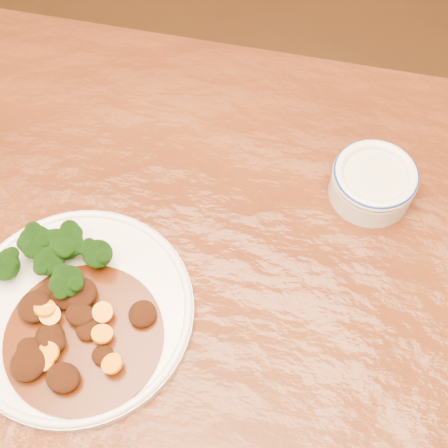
% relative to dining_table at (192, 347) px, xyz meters
% --- Properties ---
extents(ground, '(4.00, 4.00, 0.00)m').
position_rel_dining_table_xyz_m(ground, '(0.00, 0.00, -0.67)').
color(ground, '#4B2512').
rests_on(ground, ground).
extents(dining_table, '(1.58, 1.03, 0.75)m').
position_rel_dining_table_xyz_m(dining_table, '(0.00, 0.00, 0.00)').
color(dining_table, '#56270F').
rests_on(dining_table, ground).
extents(dinner_plate, '(0.27, 0.27, 0.02)m').
position_rel_dining_table_xyz_m(dinner_plate, '(-0.13, -0.03, 0.09)').
color(dinner_plate, silver).
rests_on(dinner_plate, dining_table).
extents(broccoli_florets, '(0.13, 0.09, 0.05)m').
position_rel_dining_table_xyz_m(broccoli_florets, '(-0.17, 0.02, 0.12)').
color(broccoli_florets, '#669F52').
rests_on(broccoli_florets, dinner_plate).
extents(mince_stew, '(0.18, 0.18, 0.03)m').
position_rel_dining_table_xyz_m(mince_stew, '(-0.12, -0.05, 0.10)').
color(mince_stew, '#4C1E08').
rests_on(mince_stew, dinner_plate).
extents(dip_bowl, '(0.11, 0.11, 0.05)m').
position_rel_dining_table_xyz_m(dip_bowl, '(0.16, 0.24, 0.11)').
color(dip_bowl, beige).
rests_on(dip_bowl, dining_table).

